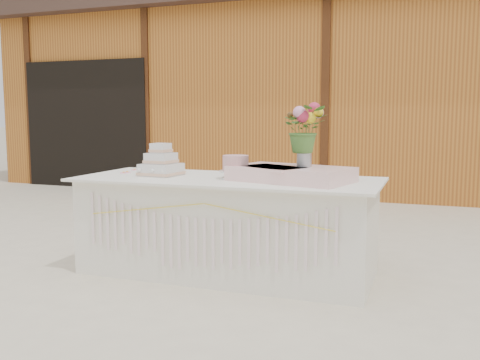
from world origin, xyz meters
The scene contains 9 objects.
ground centered at (0.00, 0.00, 0.00)m, with size 80.00×80.00×0.00m, color beige.
barn centered at (-0.01, 5.99, 1.68)m, with size 12.60×4.60×3.30m.
cake_table centered at (0.00, 0.00, 0.39)m, with size 2.40×1.00×0.77m.
wedding_cake centered at (-0.58, -0.01, 0.86)m, with size 0.32×0.32×0.27m.
pink_cake_stand centered at (0.09, -0.04, 0.87)m, with size 0.26×0.26×0.19m.
satin_runner centered at (0.53, -0.03, 0.83)m, with size 0.87×0.51×0.11m, color beige.
flower_vase centered at (0.62, 0.01, 0.96)m, with size 0.11×0.11×0.15m, color #B1B1B6.
bouquet centered at (0.62, 0.01, 1.21)m, with size 0.32×0.28×0.35m, color #44712D.
loose_flowers centered at (-1.02, 0.14, 0.78)m, with size 0.12×0.30×0.02m, color pink, non-canonical shape.
Camera 1 is at (1.53, -3.91, 1.27)m, focal length 40.00 mm.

